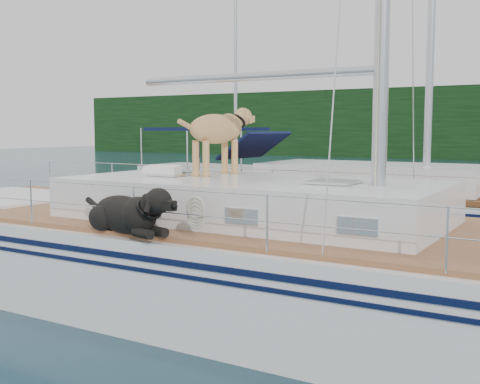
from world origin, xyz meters
The scene contains 4 objects.
ground centered at (0.00, 0.00, 0.00)m, with size 120.00×120.00×0.00m, color black.
main_sailboat centered at (0.09, 0.00, 0.68)m, with size 12.00×4.02×14.01m.
neighbor_sailboat centered at (-0.54, 5.84, 0.63)m, with size 11.00×3.50×13.30m.
bg_boat_west centered at (-8.00, 14.00, 0.45)m, with size 8.00×3.00×11.65m.
Camera 1 is at (4.92, -7.16, 2.50)m, focal length 45.00 mm.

